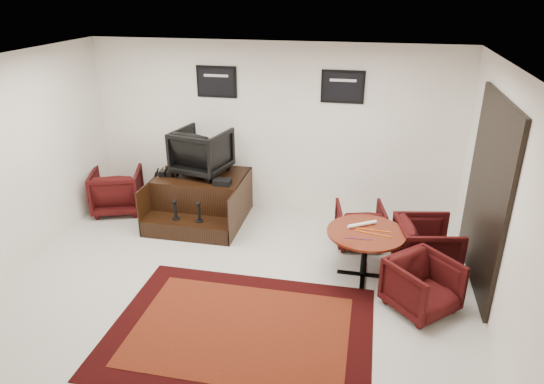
{
  "coord_description": "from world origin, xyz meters",
  "views": [
    {
      "loc": [
        1.55,
        -4.96,
        3.59
      ],
      "look_at": [
        0.33,
        0.9,
        1.01
      ],
      "focal_mm": 32.0,
      "sensor_mm": 36.0,
      "label": 1
    }
  ],
  "objects_px": {
    "shine_chair": "(202,149)",
    "armchair_side": "(117,189)",
    "shine_podium": "(201,199)",
    "table_chair_back": "(360,223)",
    "table_chair_window": "(427,244)",
    "table_chair_corner": "(423,283)",
    "meeting_table": "(366,237)"
  },
  "relations": [
    {
      "from": "table_chair_window",
      "to": "table_chair_corner",
      "type": "height_order",
      "value": "table_chair_window"
    },
    {
      "from": "shine_podium",
      "to": "shine_chair",
      "type": "xyz_separation_m",
      "value": [
        0.0,
        0.15,
        0.81
      ]
    },
    {
      "from": "table_chair_back",
      "to": "table_chair_window",
      "type": "height_order",
      "value": "table_chair_window"
    },
    {
      "from": "meeting_table",
      "to": "table_chair_corner",
      "type": "distance_m",
      "value": 0.94
    },
    {
      "from": "meeting_table",
      "to": "table_chair_corner",
      "type": "height_order",
      "value": "table_chair_corner"
    },
    {
      "from": "table_chair_corner",
      "to": "table_chair_back",
      "type": "bearing_deg",
      "value": 75.16
    },
    {
      "from": "shine_podium",
      "to": "meeting_table",
      "type": "height_order",
      "value": "shine_podium"
    },
    {
      "from": "shine_podium",
      "to": "armchair_side",
      "type": "relative_size",
      "value": 1.82
    },
    {
      "from": "table_chair_back",
      "to": "meeting_table",
      "type": "bearing_deg",
      "value": 86.09
    },
    {
      "from": "meeting_table",
      "to": "table_chair_back",
      "type": "height_order",
      "value": "table_chair_back"
    },
    {
      "from": "shine_podium",
      "to": "shine_chair",
      "type": "distance_m",
      "value": 0.82
    },
    {
      "from": "table_chair_window",
      "to": "shine_chair",
      "type": "bearing_deg",
      "value": 62.56
    },
    {
      "from": "shine_chair",
      "to": "armchair_side",
      "type": "bearing_deg",
      "value": 18.99
    },
    {
      "from": "armchair_side",
      "to": "meeting_table",
      "type": "bearing_deg",
      "value": 145.01
    },
    {
      "from": "shine_podium",
      "to": "meeting_table",
      "type": "relative_size",
      "value": 1.46
    },
    {
      "from": "shine_chair",
      "to": "table_chair_window",
      "type": "distance_m",
      "value": 3.72
    },
    {
      "from": "shine_chair",
      "to": "table_chair_corner",
      "type": "bearing_deg",
      "value": 162.22
    },
    {
      "from": "table_chair_window",
      "to": "shine_podium",
      "type": "bearing_deg",
      "value": 64.81
    },
    {
      "from": "shine_podium",
      "to": "table_chair_window",
      "type": "bearing_deg",
      "value": -14.44
    },
    {
      "from": "shine_chair",
      "to": "table_chair_window",
      "type": "relative_size",
      "value": 1.03
    },
    {
      "from": "armchair_side",
      "to": "shine_podium",
      "type": "bearing_deg",
      "value": 161.92
    },
    {
      "from": "armchair_side",
      "to": "shine_chair",
      "type": "bearing_deg",
      "value": 167.55
    },
    {
      "from": "meeting_table",
      "to": "table_chair_window",
      "type": "relative_size",
      "value": 1.27
    },
    {
      "from": "armchair_side",
      "to": "table_chair_corner",
      "type": "relative_size",
      "value": 1.12
    },
    {
      "from": "shine_chair",
      "to": "meeting_table",
      "type": "bearing_deg",
      "value": 165.42
    },
    {
      "from": "meeting_table",
      "to": "table_chair_back",
      "type": "relative_size",
      "value": 1.46
    },
    {
      "from": "shine_chair",
      "to": "table_chair_corner",
      "type": "distance_m",
      "value": 3.98
    },
    {
      "from": "shine_podium",
      "to": "armchair_side",
      "type": "height_order",
      "value": "armchair_side"
    },
    {
      "from": "shine_podium",
      "to": "table_chair_window",
      "type": "height_order",
      "value": "table_chair_window"
    },
    {
      "from": "armchair_side",
      "to": "table_chair_window",
      "type": "xyz_separation_m",
      "value": [
        4.98,
        -0.87,
        -0.01
      ]
    },
    {
      "from": "table_chair_back",
      "to": "table_chair_window",
      "type": "bearing_deg",
      "value": 138.98
    },
    {
      "from": "shine_podium",
      "to": "table_chair_back",
      "type": "height_order",
      "value": "shine_podium"
    }
  ]
}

